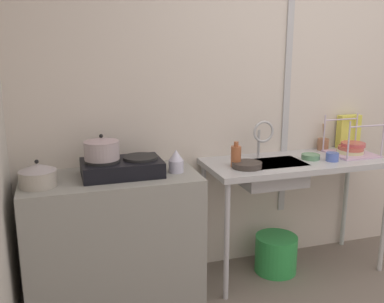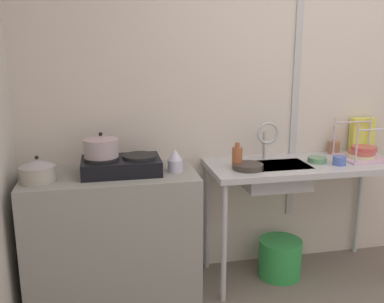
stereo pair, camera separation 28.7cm
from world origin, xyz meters
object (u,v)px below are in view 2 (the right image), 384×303
(stove, at_px, (121,165))
(sink_basin, at_px, (275,176))
(frying_pan, at_px, (248,167))
(utensil_jar, at_px, (334,147))
(cereal_box, at_px, (362,135))
(pot_beside_stove, at_px, (38,170))
(dish_rack, at_px, (362,153))
(cup_by_rack, at_px, (340,161))
(percolator, at_px, (175,161))
(small_bowl_on_drainboard, at_px, (317,160))
(faucet, at_px, (267,135))
(bottle_by_sink, at_px, (237,157))
(pot_on_left_burner, at_px, (101,146))
(bucket_on_floor, at_px, (280,258))

(stove, relative_size, sink_basin, 1.11)
(frying_pan, xyz_separation_m, utensil_jar, (0.78, 0.29, 0.03))
(cereal_box, bearing_deg, pot_beside_stove, -172.35)
(dish_rack, height_order, cup_by_rack, dish_rack)
(pot_beside_stove, distance_m, percolator, 0.85)
(sink_basin, distance_m, small_bowl_on_drainboard, 0.32)
(faucet, relative_size, frying_pan, 1.40)
(small_bowl_on_drainboard, xyz_separation_m, bottle_by_sink, (-0.60, -0.02, 0.06))
(frying_pan, bearing_deg, stove, 174.56)
(cup_by_rack, bearing_deg, frying_pan, 177.93)
(sink_basin, bearing_deg, cup_by_rack, -11.16)
(faucet, xyz_separation_m, bottle_by_sink, (-0.26, -0.13, -0.11))
(stove, relative_size, bottle_by_sink, 2.88)
(faucet, height_order, frying_pan, faucet)
(cup_by_rack, relative_size, small_bowl_on_drainboard, 0.69)
(pot_on_left_burner, xyz_separation_m, frying_pan, (0.95, -0.08, -0.16))
(cereal_box, bearing_deg, stove, -172.73)
(faucet, height_order, utensil_jar, faucet)
(pot_beside_stove, bearing_deg, faucet, 6.32)
(sink_basin, height_order, bottle_by_sink, bottle_by_sink)
(percolator, height_order, frying_pan, percolator)
(utensil_jar, bearing_deg, bottle_by_sink, -164.18)
(pot_beside_stove, relative_size, bottle_by_sink, 1.25)
(dish_rack, relative_size, cereal_box, 1.20)
(percolator, xyz_separation_m, faucet, (0.68, 0.13, 0.12))
(faucet, xyz_separation_m, frying_pan, (-0.20, -0.17, -0.17))
(dish_rack, height_order, cereal_box, dish_rack)
(pot_beside_stove, relative_size, small_bowl_on_drainboard, 1.66)
(percolator, xyz_separation_m, cup_by_rack, (1.13, -0.07, -0.04))
(cereal_box, bearing_deg, cup_by_rack, -138.19)
(dish_rack, bearing_deg, percolator, -178.09)
(faucet, relative_size, small_bowl_on_drainboard, 2.17)
(stove, height_order, frying_pan, stove)
(pot_beside_stove, distance_m, bottle_by_sink, 1.27)
(cereal_box, xyz_separation_m, utensil_jar, (-0.23, -0.01, -0.08))
(percolator, distance_m, cup_by_rack, 1.14)
(frying_pan, height_order, bucket_on_floor, frying_pan)
(faucet, xyz_separation_m, dish_rack, (0.70, -0.08, -0.14))
(faucet, relative_size, dish_rack, 0.90)
(frying_pan, height_order, bottle_by_sink, bottle_by_sink)
(sink_basin, height_order, bucket_on_floor, sink_basin)
(bottle_by_sink, distance_m, utensil_jar, 0.88)
(dish_rack, bearing_deg, faucet, 173.38)
(pot_beside_stove, bearing_deg, percolator, 2.81)
(pot_on_left_burner, relative_size, utensil_jar, 1.07)
(small_bowl_on_drainboard, bearing_deg, bottle_by_sink, -178.07)
(stove, relative_size, percolator, 3.34)
(stove, xyz_separation_m, bucket_on_floor, (1.12, -0.00, -0.77))
(dish_rack, bearing_deg, pot_beside_stove, -177.75)
(small_bowl_on_drainboard, height_order, cereal_box, cereal_box)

